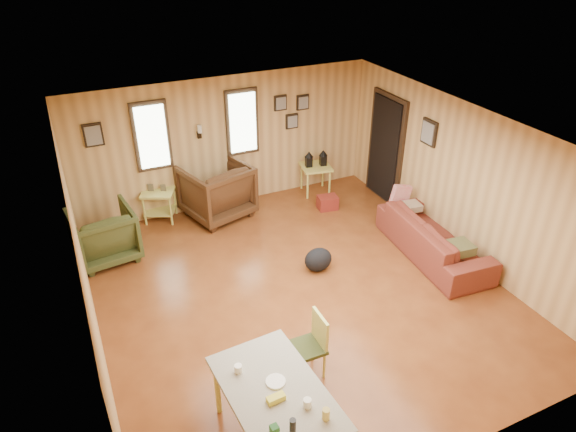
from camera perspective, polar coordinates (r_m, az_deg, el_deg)
name	(u,v)px	position (r m, az deg, el deg)	size (l,w,h in m)	color
room	(303,208)	(7.12, 1.66, 0.91)	(5.54, 6.04, 2.44)	brown
sofa	(435,232)	(8.36, 15.97, -1.75)	(2.16, 0.63, 0.85)	maroon
recliner_brown	(216,188)	(9.18, -7.99, 3.09)	(1.06, 0.99, 1.09)	#442814
recliner_green	(104,232)	(8.45, -19.81, -1.70)	(0.91, 0.85, 0.94)	#3A421E
end_table	(159,200)	(9.32, -14.13, 1.76)	(0.71, 0.68, 0.70)	#F8FD70
side_table	(316,164)	(9.90, 3.11, 5.75)	(0.64, 0.64, 0.88)	#F8FD70
cooler	(327,203)	(9.52, 4.41, 1.50)	(0.39, 0.31, 0.25)	maroon
backpack	(318,260)	(7.84, 3.37, -4.86)	(0.45, 0.34, 0.37)	black
sofa_pillows	(429,223)	(8.43, 15.41, -0.70)	(0.58, 1.88, 0.39)	brown
dining_table	(276,397)	(5.25, -1.31, -19.46)	(0.98, 1.53, 0.97)	gray
dining_chair	(312,342)	(6.09, 2.71, -13.80)	(0.38, 0.38, 0.82)	#3A421E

